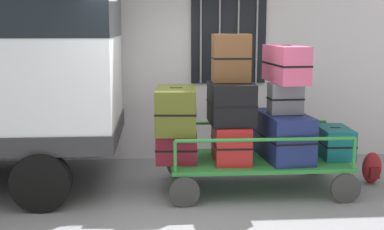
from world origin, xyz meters
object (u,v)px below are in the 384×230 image
suitcase_center_bottom (283,136)px  suitcase_left_bottom (177,146)px  suitcase_center_middle (285,98)px  backpack (372,168)px  luggage_cart (256,163)px  suitcase_midleft_top (231,58)px  suitcase_left_middle (176,110)px  suitcase_center_top (286,64)px  suitcase_midleft_bottom (231,142)px  suitcase_midleft_middle (231,103)px  suitcase_midright_bottom (334,142)px

suitcase_center_bottom → suitcase_left_bottom: bearing=-178.7°
suitcase_center_middle → backpack: bearing=7.2°
luggage_cart → suitcase_midleft_top: size_ratio=3.81×
suitcase_left_middle → suitcase_center_top: suitcase_center_top is taller
luggage_cart → suitcase_left_middle: (-1.07, -0.02, 0.74)m
suitcase_midleft_top → suitcase_left_bottom: bearing=-175.7°
suitcase_left_bottom → suitcase_center_bottom: bearing=1.3°
suitcase_center_middle → backpack: (1.30, 0.16, -1.02)m
suitcase_midleft_top → suitcase_center_top: size_ratio=0.63×
suitcase_midleft_bottom → suitcase_midleft_middle: bearing=90.0°
suitcase_left_bottom → suitcase_center_bottom: size_ratio=0.55×
suitcase_left_middle → suitcase_midright_bottom: 2.19m
luggage_cart → suitcase_left_middle: size_ratio=2.61×
suitcase_midleft_bottom → suitcase_midleft_top: bearing=90.0°
suitcase_center_bottom → suitcase_center_middle: bearing=-90.0°
suitcase_left_bottom → backpack: suitcase_left_bottom is taller
suitcase_center_bottom → suitcase_midleft_middle: bearing=-178.2°
suitcase_center_top → suitcase_left_middle: bearing=-178.7°
suitcase_center_middle → suitcase_center_top: (0.00, 0.05, 0.44)m
luggage_cart → backpack: bearing=4.5°
suitcase_left_middle → suitcase_midleft_middle: suitcase_midleft_middle is taller
suitcase_left_bottom → suitcase_midleft_bottom: 0.71m
suitcase_midleft_bottom → suitcase_midleft_middle: 0.51m
suitcase_center_bottom → suitcase_center_top: size_ratio=1.09×
suitcase_left_bottom → suitcase_midleft_middle: size_ratio=0.83×
suitcase_midleft_top → suitcase_center_top: suitcase_midleft_top is taller
suitcase_left_bottom → suitcase_midleft_top: size_ratio=0.96×
suitcase_left_bottom → suitcase_center_middle: size_ratio=1.33×
suitcase_center_bottom → backpack: 1.40m
suitcase_left_middle → suitcase_midleft_middle: 0.71m
suitcase_midleft_top → suitcase_center_top: 0.72m
luggage_cart → suitcase_midleft_middle: 0.89m
suitcase_midleft_middle → suitcase_center_top: bearing=2.3°
suitcase_center_top → suitcase_midright_bottom: (0.71, 0.02, -1.06)m
suitcase_left_bottom → suitcase_center_top: bearing=1.5°
suitcase_left_bottom → suitcase_center_middle: suitcase_center_middle is taller
suitcase_midleft_middle → suitcase_left_middle: bearing=-179.7°
luggage_cart → backpack: size_ratio=5.38×
luggage_cart → suitcase_left_bottom: 1.10m
luggage_cart → suitcase_left_bottom: bearing=-178.7°
suitcase_center_top → suitcase_left_bottom: bearing=-178.5°
suitcase_left_bottom → suitcase_center_bottom: suitcase_center_bottom is taller
suitcase_center_middle → suitcase_midright_bottom: (0.71, 0.07, -0.61)m
suitcase_left_bottom → suitcase_midright_bottom: suitcase_midright_bottom is taller
suitcase_midleft_bottom → suitcase_center_middle: 0.91m
suitcase_midleft_bottom → suitcase_midleft_top: 1.09m
suitcase_left_middle → suitcase_center_bottom: (1.42, 0.03, -0.37)m
suitcase_midleft_top → suitcase_midright_bottom: size_ratio=0.92×
suitcase_center_top → suitcase_midleft_top: bearing=178.6°
suitcase_midleft_middle → suitcase_center_top: 0.87m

